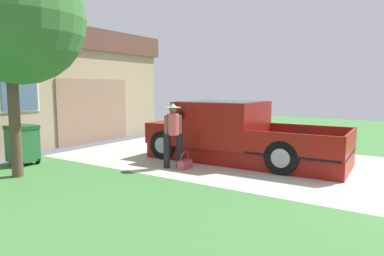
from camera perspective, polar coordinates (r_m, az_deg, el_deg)
pickup_truck at (r=9.55m, az=6.15°, el=-0.87°), size 2.29×5.33×1.62m
person_with_hat at (r=8.50m, az=-3.19°, el=-0.80°), size 0.42×0.38×1.62m
handbag at (r=8.48m, az=-1.22°, el=-5.98°), size 0.39×0.19×0.44m
house_with_garage at (r=14.75m, az=-27.82°, el=6.33°), size 9.79×6.42×4.11m
front_yard_tree at (r=8.51m, az=-27.98°, el=15.64°), size 2.77×3.21×4.82m
wheeled_trash_bin at (r=9.92m, az=-26.44°, el=-2.29°), size 0.60×0.72×1.03m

